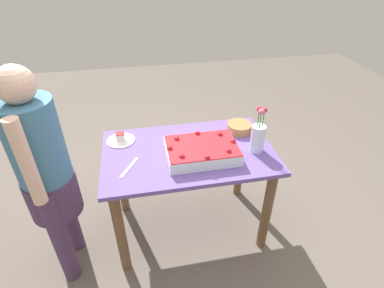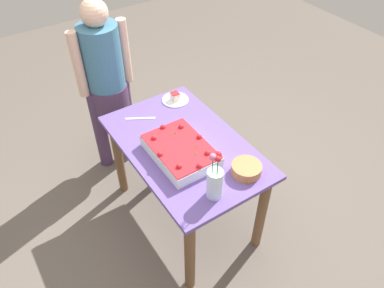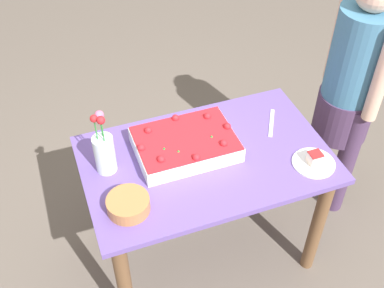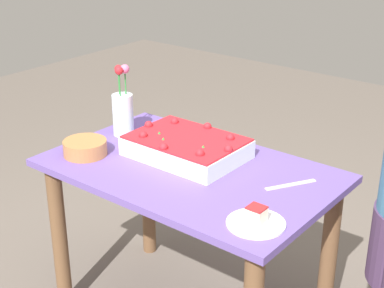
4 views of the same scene
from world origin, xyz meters
name	(u,v)px [view 2 (image 2 of 4)]	position (x,y,z in m)	size (l,w,h in m)	color
ground_plane	(186,214)	(0.00, 0.00, 0.00)	(8.00, 8.00, 0.00)	#665C53
dining_table	(185,160)	(0.00, 0.00, 0.61)	(1.18, 0.74, 0.76)	#674FA0
sheet_cake	(180,151)	(0.08, -0.08, 0.81)	(0.48, 0.34, 0.11)	white
serving_plate_with_slice	(175,98)	(-0.46, 0.21, 0.78)	(0.20, 0.20, 0.07)	white
cake_knife	(140,118)	(-0.41, -0.12, 0.77)	(0.22, 0.02, 0.00)	silver
flower_vase	(215,181)	(0.46, -0.09, 0.88)	(0.10, 0.10, 0.33)	white
fruit_bowl	(246,169)	(0.43, 0.18, 0.80)	(0.19, 0.19, 0.06)	#B67642
person_standing	(106,79)	(-0.89, -0.16, 0.85)	(0.31, 0.45, 1.49)	#4A3355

